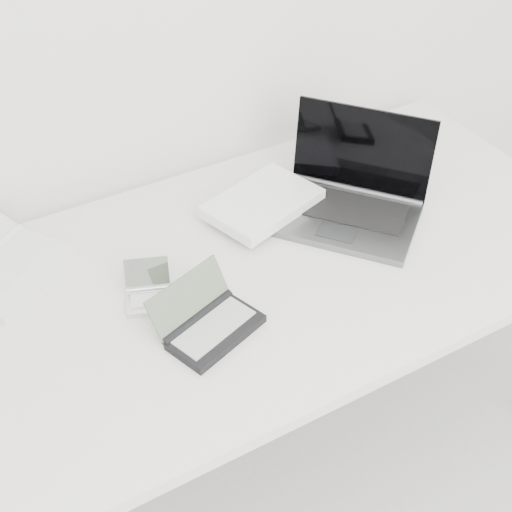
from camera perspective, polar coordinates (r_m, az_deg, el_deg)
desk at (r=1.61m, az=0.22°, el=-1.73°), size 1.60×0.80×0.73m
laptop_large at (r=1.71m, az=4.88°, el=4.46°), size 0.52×0.45×0.23m
pda_silver at (r=1.50m, az=-8.60°, el=-3.02°), size 0.13×0.13×0.07m
palmtop_charcoal at (r=1.42m, az=-3.85°, el=-5.37°), size 0.23×0.20×0.10m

